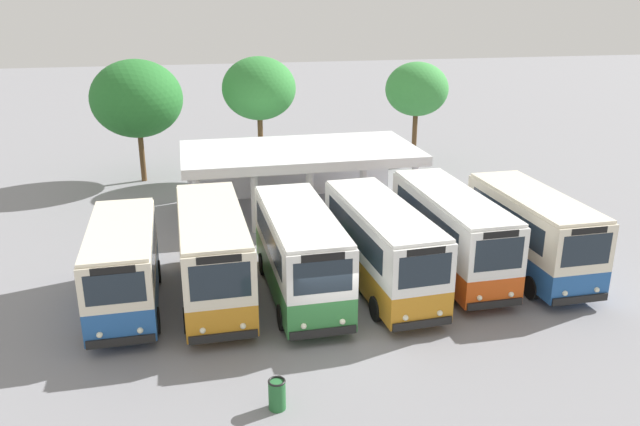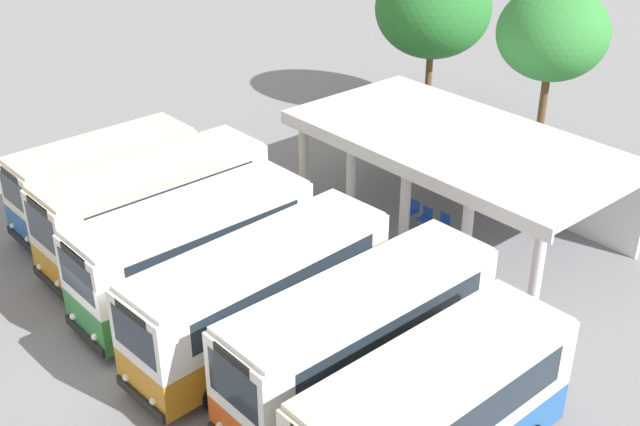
{
  "view_description": "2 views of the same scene",
  "coord_description": "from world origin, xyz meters",
  "px_view_note": "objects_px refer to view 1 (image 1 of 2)",
  "views": [
    {
      "loc": [
        -4.39,
        -17.96,
        10.84
      ],
      "look_at": [
        1.05,
        6.93,
        2.01
      ],
      "focal_mm": 35.4,
      "sensor_mm": 36.0,
      "label": 1
    },
    {
      "loc": [
        17.65,
        -7.39,
        14.18
      ],
      "look_at": [
        0.25,
        7.69,
        1.86
      ],
      "focal_mm": 45.14,
      "sensor_mm": 36.0,
      "label": 2
    }
  ],
  "objects_px": {
    "city_bus_nearest_orange": "(123,264)",
    "city_bus_fifth_blue": "(450,230)",
    "city_bus_middle_cream": "(300,251)",
    "city_bus_fourth_amber": "(381,243)",
    "waiting_chair_end_by_column": "(285,209)",
    "city_bus_second_in_row": "(213,252)",
    "city_bus_far_end_green": "(531,230)",
    "waiting_chair_second_from_end": "(299,209)",
    "waiting_chair_middle_seat": "(312,207)",
    "litter_bin_apron": "(277,394)"
  },
  "relations": [
    {
      "from": "city_bus_second_in_row",
      "to": "waiting_chair_middle_seat",
      "type": "height_order",
      "value": "city_bus_second_in_row"
    },
    {
      "from": "city_bus_middle_cream",
      "to": "waiting_chair_second_from_end",
      "type": "xyz_separation_m",
      "value": [
        1.54,
        8.67,
        -1.34
      ]
    },
    {
      "from": "city_bus_fifth_blue",
      "to": "city_bus_middle_cream",
      "type": "bearing_deg",
      "value": -172.2
    },
    {
      "from": "city_bus_second_in_row",
      "to": "waiting_chair_end_by_column",
      "type": "bearing_deg",
      "value": 63.96
    },
    {
      "from": "waiting_chair_end_by_column",
      "to": "waiting_chair_second_from_end",
      "type": "bearing_deg",
      "value": -6.22
    },
    {
      "from": "city_bus_nearest_orange",
      "to": "city_bus_fifth_blue",
      "type": "relative_size",
      "value": 0.83
    },
    {
      "from": "city_bus_nearest_orange",
      "to": "waiting_chair_middle_seat",
      "type": "relative_size",
      "value": 7.8
    },
    {
      "from": "city_bus_nearest_orange",
      "to": "city_bus_fourth_amber",
      "type": "bearing_deg",
      "value": -1.69
    },
    {
      "from": "city_bus_middle_cream",
      "to": "waiting_chair_end_by_column",
      "type": "height_order",
      "value": "city_bus_middle_cream"
    },
    {
      "from": "city_bus_second_in_row",
      "to": "litter_bin_apron",
      "type": "xyz_separation_m",
      "value": [
        1.27,
        -7.17,
        -1.43
      ]
    },
    {
      "from": "city_bus_nearest_orange",
      "to": "city_bus_fourth_amber",
      "type": "xyz_separation_m",
      "value": [
        9.52,
        -0.28,
        0.09
      ]
    },
    {
      "from": "city_bus_middle_cream",
      "to": "waiting_chair_end_by_column",
      "type": "relative_size",
      "value": 8.84
    },
    {
      "from": "city_bus_far_end_green",
      "to": "waiting_chair_middle_seat",
      "type": "bearing_deg",
      "value": 129.99
    },
    {
      "from": "city_bus_second_in_row",
      "to": "waiting_chair_middle_seat",
      "type": "relative_size",
      "value": 9.16
    },
    {
      "from": "waiting_chair_second_from_end",
      "to": "litter_bin_apron",
      "type": "xyz_separation_m",
      "value": [
        -3.44,
        -15.3,
        -0.07
      ]
    },
    {
      "from": "waiting_chair_end_by_column",
      "to": "litter_bin_apron",
      "type": "relative_size",
      "value": 0.96
    },
    {
      "from": "city_bus_second_in_row",
      "to": "city_bus_fourth_amber",
      "type": "height_order",
      "value": "city_bus_second_in_row"
    },
    {
      "from": "city_bus_far_end_green",
      "to": "city_bus_middle_cream",
      "type": "bearing_deg",
      "value": -179.18
    },
    {
      "from": "city_bus_far_end_green",
      "to": "waiting_chair_second_from_end",
      "type": "distance_m",
      "value": 11.76
    },
    {
      "from": "city_bus_second_in_row",
      "to": "waiting_chair_second_from_end",
      "type": "bearing_deg",
      "value": 59.88
    },
    {
      "from": "city_bus_middle_cream",
      "to": "litter_bin_apron",
      "type": "height_order",
      "value": "city_bus_middle_cream"
    },
    {
      "from": "city_bus_middle_cream",
      "to": "city_bus_fourth_amber",
      "type": "bearing_deg",
      "value": 1.55
    },
    {
      "from": "city_bus_middle_cream",
      "to": "city_bus_far_end_green",
      "type": "relative_size",
      "value": 1.05
    },
    {
      "from": "city_bus_fifth_blue",
      "to": "waiting_chair_middle_seat",
      "type": "height_order",
      "value": "city_bus_fifth_blue"
    },
    {
      "from": "city_bus_middle_cream",
      "to": "waiting_chair_end_by_column",
      "type": "xyz_separation_m",
      "value": [
        0.84,
        8.75,
        -1.34
      ]
    },
    {
      "from": "city_bus_fifth_blue",
      "to": "litter_bin_apron",
      "type": "bearing_deg",
      "value": -137.74
    },
    {
      "from": "waiting_chair_middle_seat",
      "to": "litter_bin_apron",
      "type": "bearing_deg",
      "value": -105.05
    },
    {
      "from": "city_bus_fifth_blue",
      "to": "city_bus_far_end_green",
      "type": "xyz_separation_m",
      "value": [
        3.17,
        -0.73,
        0.0
      ]
    },
    {
      "from": "city_bus_fifth_blue",
      "to": "waiting_chair_middle_seat",
      "type": "distance_m",
      "value": 9.04
    },
    {
      "from": "waiting_chair_end_by_column",
      "to": "waiting_chair_second_from_end",
      "type": "xyz_separation_m",
      "value": [
        0.71,
        -0.08,
        0.0
      ]
    },
    {
      "from": "city_bus_nearest_orange",
      "to": "waiting_chair_second_from_end",
      "type": "distance_m",
      "value": 11.52
    },
    {
      "from": "waiting_chair_second_from_end",
      "to": "city_bus_fourth_amber",
      "type": "bearing_deg",
      "value": -79.22
    },
    {
      "from": "city_bus_middle_cream",
      "to": "waiting_chair_end_by_column",
      "type": "distance_m",
      "value": 8.89
    },
    {
      "from": "litter_bin_apron",
      "to": "city_bus_middle_cream",
      "type": "bearing_deg",
      "value": 73.98
    },
    {
      "from": "city_bus_nearest_orange",
      "to": "city_bus_fifth_blue",
      "type": "xyz_separation_m",
      "value": [
        12.7,
        0.5,
        0.1
      ]
    },
    {
      "from": "waiting_chair_middle_seat",
      "to": "litter_bin_apron",
      "type": "distance_m",
      "value": 15.99
    },
    {
      "from": "waiting_chair_middle_seat",
      "to": "litter_bin_apron",
      "type": "xyz_separation_m",
      "value": [
        -4.15,
        -15.44,
        -0.07
      ]
    },
    {
      "from": "city_bus_nearest_orange",
      "to": "city_bus_fifth_blue",
      "type": "height_order",
      "value": "city_bus_fifth_blue"
    },
    {
      "from": "city_bus_middle_cream",
      "to": "city_bus_fourth_amber",
      "type": "height_order",
      "value": "city_bus_middle_cream"
    },
    {
      "from": "city_bus_fourth_amber",
      "to": "litter_bin_apron",
      "type": "height_order",
      "value": "city_bus_fourth_amber"
    },
    {
      "from": "city_bus_second_in_row",
      "to": "waiting_chair_end_by_column",
      "type": "xyz_separation_m",
      "value": [
        4.01,
        8.21,
        -1.37
      ]
    },
    {
      "from": "city_bus_fifth_blue",
      "to": "city_bus_second_in_row",
      "type": "bearing_deg",
      "value": -178.03
    },
    {
      "from": "city_bus_middle_cream",
      "to": "city_bus_far_end_green",
      "type": "height_order",
      "value": "city_bus_middle_cream"
    },
    {
      "from": "city_bus_fifth_blue",
      "to": "city_bus_fourth_amber",
      "type": "bearing_deg",
      "value": -166.13
    },
    {
      "from": "city_bus_middle_cream",
      "to": "litter_bin_apron",
      "type": "xyz_separation_m",
      "value": [
        -1.9,
        -6.63,
        -1.41
      ]
    },
    {
      "from": "city_bus_fourth_amber",
      "to": "city_bus_middle_cream",
      "type": "bearing_deg",
      "value": -178.45
    },
    {
      "from": "city_bus_nearest_orange",
      "to": "city_bus_fourth_amber",
      "type": "relative_size",
      "value": 0.82
    },
    {
      "from": "city_bus_far_end_green",
      "to": "waiting_chair_middle_seat",
      "type": "relative_size",
      "value": 8.4
    },
    {
      "from": "city_bus_second_in_row",
      "to": "waiting_chair_middle_seat",
      "type": "bearing_deg",
      "value": 56.74
    },
    {
      "from": "waiting_chair_second_from_end",
      "to": "city_bus_far_end_green",
      "type": "bearing_deg",
      "value": -46.92
    }
  ]
}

